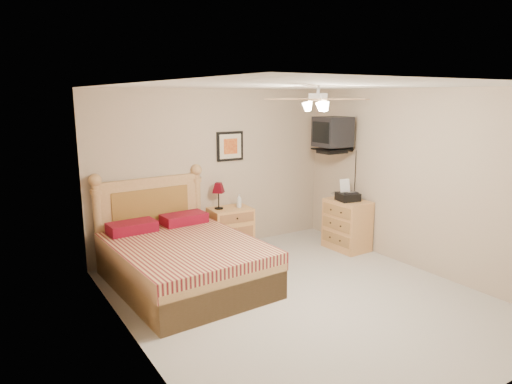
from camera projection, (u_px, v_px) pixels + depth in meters
floor at (302, 298)px, 5.50m from camera, size 4.50×4.50×0.00m
ceiling at (307, 86)px, 4.99m from camera, size 4.00×4.50×0.04m
wall_back at (215, 171)px, 7.10m from camera, size 4.00×0.04×2.50m
wall_front at (492, 253)px, 3.38m from camera, size 4.00×0.04×2.50m
wall_left at (133, 223)px, 4.20m from camera, size 0.04×4.50×2.50m
wall_right at (418, 181)px, 6.29m from camera, size 0.04×4.50×2.50m
bed at (184, 233)px, 5.75m from camera, size 1.74×2.22×1.39m
nightstand at (230, 229)px, 7.16m from camera, size 0.66×0.52×0.68m
table_lamp at (219, 196)px, 7.01m from camera, size 0.22×0.22×0.41m
lotion_bottle at (239, 201)px, 7.10m from camera, size 0.09×0.09×0.22m
framed_picture at (230, 146)px, 7.15m from camera, size 0.46×0.04×0.46m
dresser at (347, 225)px, 7.21m from camera, size 0.49×0.69×0.79m
fax_machine at (348, 190)px, 7.07m from camera, size 0.37×0.38×0.33m
magazine_lower at (337, 196)px, 7.35m from camera, size 0.23×0.29×0.03m
magazine_upper at (339, 195)px, 7.36m from camera, size 0.31×0.34×0.02m
wall_tv at (340, 134)px, 7.15m from camera, size 0.56×0.46×0.58m
ceiling_fan at (318, 99)px, 4.85m from camera, size 1.14×1.14×0.28m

